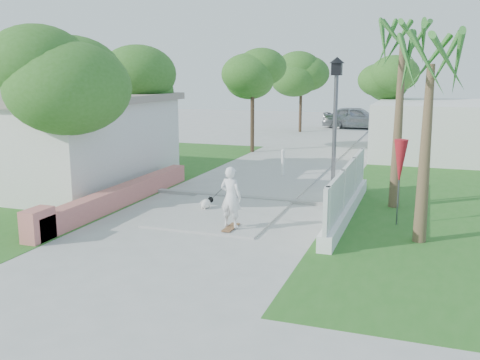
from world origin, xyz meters
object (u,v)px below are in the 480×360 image
at_px(skateboarder, 218,195).
at_px(dog, 207,203).
at_px(patio_umbrella, 400,163).
at_px(bollard, 283,162).
at_px(street_lamp, 335,128).
at_px(parked_car, 357,118).

bearing_deg(skateboarder, dog, -43.44).
distance_m(patio_umbrella, dog, 5.61).
height_order(skateboarder, dog, skateboarder).
bearing_deg(bollard, dog, -98.01).
relative_size(skateboarder, dog, 4.21).
bearing_deg(skateboarder, patio_umbrella, -158.05).
distance_m(bollard, dog, 5.80).
height_order(street_lamp, bollard, street_lamp).
bearing_deg(skateboarder, parked_car, -82.75).
height_order(bollard, parked_car, parked_car).
relative_size(dog, parked_car, 0.11).
bearing_deg(street_lamp, skateboarder, -142.63).
relative_size(bollard, dog, 1.99).
distance_m(skateboarder, dog, 1.26).
height_order(bollard, patio_umbrella, patio_umbrella).
relative_size(bollard, skateboarder, 0.47).
height_order(patio_umbrella, dog, patio_umbrella).
distance_m(skateboarder, parked_car, 25.77).
bearing_deg(parked_car, dog, 177.82).
xyz_separation_m(bollard, dog, (-0.81, -5.73, -0.37)).
bearing_deg(patio_umbrella, dog, -177.57).
bearing_deg(street_lamp, bollard, 120.96).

